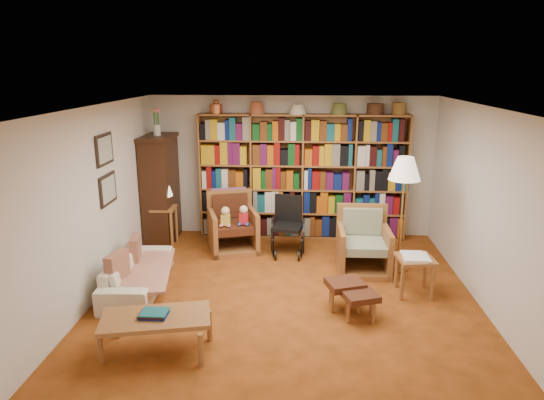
# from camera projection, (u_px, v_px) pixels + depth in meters

# --- Properties ---
(floor) EXTENTS (5.00, 5.00, 0.00)m
(floor) POSITION_uv_depth(u_px,v_px,m) (286.00, 293.00, 6.58)
(floor) COLOR #9B4817
(floor) RESTS_ON ground
(ceiling) EXTENTS (5.00, 5.00, 0.00)m
(ceiling) POSITION_uv_depth(u_px,v_px,m) (288.00, 107.00, 5.92)
(ceiling) COLOR white
(ceiling) RESTS_ON wall_back
(wall_back) EXTENTS (5.00, 0.00, 5.00)m
(wall_back) POSITION_uv_depth(u_px,v_px,m) (291.00, 167.00, 8.66)
(wall_back) COLOR silver
(wall_back) RESTS_ON floor
(wall_front) EXTENTS (5.00, 0.00, 5.00)m
(wall_front) POSITION_uv_depth(u_px,v_px,m) (278.00, 291.00, 3.84)
(wall_front) COLOR silver
(wall_front) RESTS_ON floor
(wall_left) EXTENTS (0.00, 5.00, 5.00)m
(wall_left) POSITION_uv_depth(u_px,v_px,m) (98.00, 202.00, 6.40)
(wall_left) COLOR silver
(wall_left) RESTS_ON floor
(wall_right) EXTENTS (0.00, 5.00, 5.00)m
(wall_right) POSITION_uv_depth(u_px,v_px,m) (485.00, 208.00, 6.11)
(wall_right) COLOR silver
(wall_right) RESTS_ON floor
(bookshelf) EXTENTS (3.60, 0.30, 2.42)m
(bookshelf) POSITION_uv_depth(u_px,v_px,m) (303.00, 173.00, 8.50)
(bookshelf) COLOR #905D2C
(bookshelf) RESTS_ON floor
(curio_cabinet) EXTENTS (0.50, 0.95, 2.40)m
(curio_cabinet) POSITION_uv_depth(u_px,v_px,m) (161.00, 188.00, 8.39)
(curio_cabinet) COLOR #381D0F
(curio_cabinet) RESTS_ON floor
(framed_pictures) EXTENTS (0.03, 0.52, 0.97)m
(framed_pictures) POSITION_uv_depth(u_px,v_px,m) (106.00, 170.00, 6.58)
(framed_pictures) COLOR black
(framed_pictures) RESTS_ON wall_left
(sofa) EXTENTS (1.69, 0.74, 0.48)m
(sofa) POSITION_uv_depth(u_px,v_px,m) (137.00, 273.00, 6.64)
(sofa) COLOR beige
(sofa) RESTS_ON floor
(sofa_throw) EXTENTS (1.05, 1.62, 0.04)m
(sofa_throw) POSITION_uv_depth(u_px,v_px,m) (141.00, 269.00, 6.62)
(sofa_throw) COLOR beige
(sofa_throw) RESTS_ON sofa
(cushion_left) EXTENTS (0.19, 0.39, 0.38)m
(cushion_left) POSITION_uv_depth(u_px,v_px,m) (135.00, 249.00, 6.93)
(cushion_left) COLOR maroon
(cushion_left) RESTS_ON sofa
(cushion_right) EXTENTS (0.20, 0.42, 0.41)m
(cushion_right) POSITION_uv_depth(u_px,v_px,m) (117.00, 269.00, 6.25)
(cushion_right) COLOR maroon
(cushion_right) RESTS_ON sofa
(side_table_lamp) EXTENTS (0.42, 0.42, 0.68)m
(side_table_lamp) POSITION_uv_depth(u_px,v_px,m) (164.00, 218.00, 8.25)
(side_table_lamp) COLOR #905D2C
(side_table_lamp) RESTS_ON floor
(table_lamp) EXTENTS (0.34, 0.34, 0.47)m
(table_lamp) POSITION_uv_depth(u_px,v_px,m) (162.00, 189.00, 8.12)
(table_lamp) COLOR #B48439
(table_lamp) RESTS_ON side_table_lamp
(armchair_leather) EXTENTS (1.00, 1.01, 0.98)m
(armchair_leather) POSITION_uv_depth(u_px,v_px,m) (234.00, 225.00, 8.15)
(armchair_leather) COLOR #905D2C
(armchair_leather) RESTS_ON floor
(armchair_sage) EXTENTS (0.77, 0.80, 0.95)m
(armchair_sage) POSITION_uv_depth(u_px,v_px,m) (363.00, 246.00, 7.31)
(armchair_sage) COLOR #905D2C
(armchair_sage) RESTS_ON floor
(wheelchair) EXTENTS (0.54, 0.76, 0.94)m
(wheelchair) POSITION_uv_depth(u_px,v_px,m) (288.00, 227.00, 7.97)
(wheelchair) COLOR black
(wheelchair) RESTS_ON floor
(floor_lamp) EXTENTS (0.46, 0.46, 1.73)m
(floor_lamp) POSITION_uv_depth(u_px,v_px,m) (405.00, 173.00, 6.96)
(floor_lamp) COLOR #B48439
(floor_lamp) RESTS_ON floor
(side_table_papers) EXTENTS (0.51, 0.51, 0.56)m
(side_table_papers) POSITION_uv_depth(u_px,v_px,m) (415.00, 264.00, 6.46)
(side_table_papers) COLOR #905D2C
(side_table_papers) RESTS_ON floor
(footstool_a) EXTENTS (0.54, 0.50, 0.37)m
(footstool_a) POSITION_uv_depth(u_px,v_px,m) (345.00, 286.00, 6.11)
(footstool_a) COLOR #4C2514
(footstool_a) RESTS_ON floor
(footstool_b) EXTENTS (0.49, 0.45, 0.34)m
(footstool_b) POSITION_uv_depth(u_px,v_px,m) (360.00, 298.00, 5.85)
(footstool_b) COLOR #4C2514
(footstool_b) RESTS_ON floor
(coffee_table) EXTENTS (1.24, 0.80, 0.47)m
(coffee_table) POSITION_uv_depth(u_px,v_px,m) (156.00, 320.00, 5.15)
(coffee_table) COLOR #905D2C
(coffee_table) RESTS_ON floor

